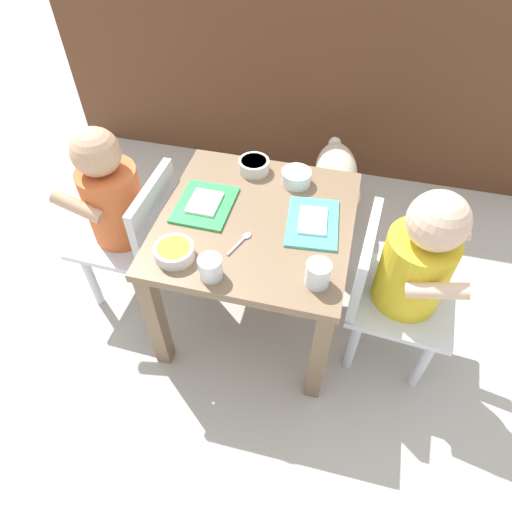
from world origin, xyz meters
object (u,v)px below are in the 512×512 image
Objects in this scene: spoon_by_left_tray at (241,241)px; dining_table at (256,239)px; seated_child_right at (412,266)px; water_cup_left at (318,275)px; dog at (337,180)px; veggie_bowl_far at (296,177)px; food_tray_left at (205,204)px; veggie_bowl_near at (254,165)px; seated_child_left at (117,203)px; food_tray_right at (313,222)px; cereal_bowl_left_side at (174,252)px; water_cup_right at (210,269)px.

dining_table is at bearing 80.07° from spoon_by_left_tray.
water_cup_left is (-0.23, -0.14, 0.06)m from seated_child_right.
dog is 0.42m from veggie_bowl_far.
veggie_bowl_near is (0.09, 0.19, 0.01)m from food_tray_left.
spoon_by_left_tray is (0.14, -0.11, -0.00)m from food_tray_left.
seated_child_left is (-0.42, 0.01, 0.04)m from dining_table.
food_tray_right is (-0.03, -0.49, 0.22)m from dog.
cereal_bowl_left_side is at bearing -105.38° from veggie_bowl_near.
dining_table is 1.28× the size of dog.
seated_child_right is 0.58m from food_tray_left.
cereal_bowl_left_side reaches higher than dog.
water_cup_right is at bearing -31.71° from seated_child_left.
dining_table is at bearing -172.87° from food_tray_right.
food_tray_right is at bearing 101.93° from water_cup_left.
cereal_bowl_left_side is (-0.32, -0.20, 0.01)m from food_tray_right.
seated_child_right is 0.28m from water_cup_left.
water_cup_right is 0.42m from veggie_bowl_far.
veggie_bowl_far is at bearing 34.99° from food_tray_left.
seated_child_right is at bearing -5.55° from food_tray_left.
food_tray_left is 0.40m from water_cup_left.
seated_child_left is 3.40× the size of food_tray_left.
cereal_bowl_left_side is at bearing -116.98° from dog.
food_tray_right is 2.36× the size of veggie_bowl_far.
seated_child_left is 9.76× the size of water_cup_left.
dog is at bearing 50.87° from veggie_bowl_near.
water_cup_left is at bearing -29.76° from food_tray_left.
seated_child_left reaches higher than veggie_bowl_near.
water_cup_left reaches higher than cereal_bowl_left_side.
water_cup_left is (0.62, -0.18, 0.07)m from seated_child_left.
water_cup_right is (-0.24, -0.73, 0.24)m from dog.
seated_child_right is 10.72× the size of water_cup_right.
seated_child_left is at bearing 163.31° from water_cup_left.
seated_child_left is at bearing 143.87° from cereal_bowl_left_side.
water_cup_right is 0.63× the size of veggie_bowl_near.
seated_child_left reaches higher than food_tray_left.
spoon_by_left_tray reaches higher than dog.
dining_table is 0.29m from water_cup_left.
water_cup_right is at bearing -108.57° from dog.
dining_table is 0.56m from dog.
water_cup_left is 0.26m from water_cup_right.
veggie_bowl_near is 0.92× the size of cereal_bowl_left_side.
dining_table is 0.12m from spoon_by_left_tray.
cereal_bowl_left_side is (-0.11, 0.04, -0.01)m from water_cup_right.
veggie_bowl_near is at bearing 123.17° from water_cup_left.
veggie_bowl_far is at bearing -11.41° from veggie_bowl_near.
spoon_by_left_tray is (-0.09, -0.27, -0.02)m from veggie_bowl_far.
seated_child_left is 0.42m from spoon_by_left_tray.
food_tray_right is at bearing 7.13° from dining_table.
dog is 4.17× the size of cereal_bowl_left_side.
food_tray_left is (-0.58, 0.06, 0.04)m from seated_child_right.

